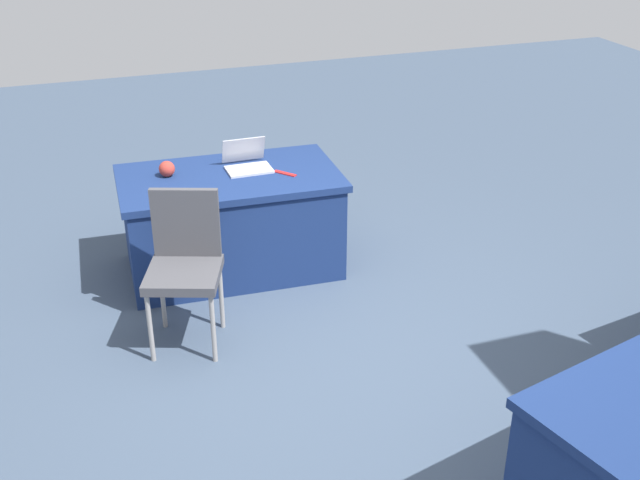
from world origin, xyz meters
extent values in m
plane|color=#3D4C60|center=(0.00, 0.00, 0.00)|extent=(14.40, 14.40, 0.00)
cube|color=navy|center=(0.30, -1.45, 0.72)|extent=(1.59, 0.95, 0.05)
cube|color=navy|center=(0.30, -1.45, 0.35)|extent=(1.53, 0.91, 0.69)
cylinder|color=#9E9993|center=(0.68, -0.32, 0.23)|extent=(0.03, 0.03, 0.47)
cylinder|color=#9E9993|center=(1.04, -0.45, 0.23)|extent=(0.03, 0.03, 0.47)
cylinder|color=#9E9993|center=(0.55, -0.68, 0.23)|extent=(0.03, 0.03, 0.47)
cylinder|color=#9E9993|center=(0.91, -0.80, 0.23)|extent=(0.03, 0.03, 0.47)
cube|color=#47474C|center=(0.80, -0.56, 0.50)|extent=(0.56, 0.56, 0.06)
cube|color=#47474C|center=(0.73, -0.75, 0.75)|extent=(0.41, 0.18, 0.45)
cube|color=silver|center=(0.14, -1.49, 0.75)|extent=(0.32, 0.22, 0.02)
cube|color=#B7B7BC|center=(0.14, -1.63, 0.85)|extent=(0.31, 0.08, 0.19)
sphere|color=#B2382D|center=(0.71, -1.57, 0.80)|extent=(0.11, 0.11, 0.11)
cube|color=red|center=(-0.08, -1.35, 0.75)|extent=(0.14, 0.16, 0.01)
camera|label=1|loc=(1.36, 3.65, 2.84)|focal=44.12mm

